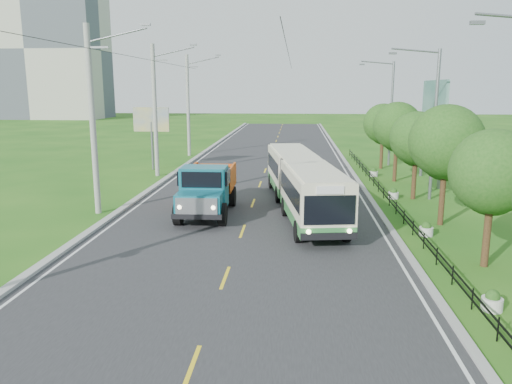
# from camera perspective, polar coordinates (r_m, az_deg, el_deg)

# --- Properties ---
(ground) EXTENTS (240.00, 240.00, 0.00)m
(ground) POSITION_cam_1_polar(r_m,az_deg,el_deg) (18.35, -3.54, -9.78)
(ground) COLOR #1E5714
(ground) RESTS_ON ground
(road) EXTENTS (14.00, 120.00, 0.02)m
(road) POSITION_cam_1_polar(r_m,az_deg,el_deg) (37.58, 0.69, 1.46)
(road) COLOR #28282B
(road) RESTS_ON ground
(curb_left) EXTENTS (0.40, 120.00, 0.15)m
(curb_left) POSITION_cam_1_polar(r_m,az_deg,el_deg) (38.71, -10.01, 1.69)
(curb_left) COLOR #9E9E99
(curb_left) RESTS_ON ground
(curb_right) EXTENTS (0.30, 120.00, 0.10)m
(curb_right) POSITION_cam_1_polar(r_m,az_deg,el_deg) (37.79, 11.57, 1.34)
(curb_right) COLOR #9E9E99
(curb_right) RESTS_ON ground
(edge_line_left) EXTENTS (0.12, 120.00, 0.00)m
(edge_line_left) POSITION_cam_1_polar(r_m,az_deg,el_deg) (38.59, -9.22, 1.60)
(edge_line_left) COLOR silver
(edge_line_left) RESTS_ON road
(edge_line_right) EXTENTS (0.12, 120.00, 0.00)m
(edge_line_right) POSITION_cam_1_polar(r_m,az_deg,el_deg) (37.74, 10.82, 1.31)
(edge_line_right) COLOR silver
(edge_line_right) RESTS_ON road
(centre_dash) EXTENTS (0.12, 2.20, 0.00)m
(centre_dash) POSITION_cam_1_polar(r_m,az_deg,el_deg) (18.34, -3.55, -9.71)
(centre_dash) COLOR yellow
(centre_dash) RESTS_ON road
(railing_right) EXTENTS (0.04, 40.00, 0.60)m
(railing_right) POSITION_cam_1_polar(r_m,az_deg,el_deg) (32.04, 14.38, -0.19)
(railing_right) COLOR black
(railing_right) RESTS_ON ground
(pole_near) EXTENTS (3.51, 0.32, 10.00)m
(pole_near) POSITION_cam_1_polar(r_m,az_deg,el_deg) (28.07, -18.12, 7.85)
(pole_near) COLOR gray
(pole_near) RESTS_ON ground
(pole_mid) EXTENTS (3.51, 0.32, 10.00)m
(pole_mid) POSITION_cam_1_polar(r_m,az_deg,el_deg) (39.41, -11.43, 9.16)
(pole_mid) COLOR gray
(pole_mid) RESTS_ON ground
(pole_far) EXTENTS (3.51, 0.32, 10.00)m
(pole_far) POSITION_cam_1_polar(r_m,az_deg,el_deg) (51.06, -7.73, 9.83)
(pole_far) COLOR gray
(pole_far) RESTS_ON ground
(tree_second) EXTENTS (3.18, 3.26, 5.30)m
(tree_second) POSITION_cam_1_polar(r_m,az_deg,el_deg) (20.68, 25.43, 1.68)
(tree_second) COLOR #382314
(tree_second) RESTS_ON ground
(tree_third) EXTENTS (3.60, 3.62, 6.00)m
(tree_third) POSITION_cam_1_polar(r_m,az_deg,el_deg) (26.25, 20.94, 4.99)
(tree_third) COLOR #382314
(tree_third) RESTS_ON ground
(tree_fourth) EXTENTS (3.24, 3.31, 5.40)m
(tree_fourth) POSITION_cam_1_polar(r_m,az_deg,el_deg) (32.06, 17.92, 5.57)
(tree_fourth) COLOR #382314
(tree_fourth) RESTS_ON ground
(tree_fifth) EXTENTS (3.48, 3.52, 5.80)m
(tree_fifth) POSITION_cam_1_polar(r_m,az_deg,el_deg) (37.88, 15.88, 6.97)
(tree_fifth) COLOR #382314
(tree_fifth) RESTS_ON ground
(tree_back) EXTENTS (3.30, 3.36, 5.50)m
(tree_back) POSITION_cam_1_polar(r_m,az_deg,el_deg) (43.78, 14.35, 7.37)
(tree_back) COLOR #382314
(tree_back) RESTS_ON ground
(streetlight_mid) EXTENTS (3.02, 0.20, 9.07)m
(streetlight_mid) POSITION_cam_1_polar(r_m,az_deg,el_deg) (32.02, 19.50, 7.83)
(streetlight_mid) COLOR slate
(streetlight_mid) RESTS_ON ground
(streetlight_far) EXTENTS (3.02, 0.20, 9.07)m
(streetlight_far) POSITION_cam_1_polar(r_m,az_deg,el_deg) (45.67, 15.02, 9.08)
(streetlight_far) COLOR slate
(streetlight_far) RESTS_ON ground
(planter_front) EXTENTS (0.64, 0.64, 0.67)m
(planter_front) POSITION_cam_1_polar(r_m,az_deg,el_deg) (17.36, 25.39, -11.23)
(planter_front) COLOR silver
(planter_front) RESTS_ON ground
(planter_near) EXTENTS (0.64, 0.64, 0.67)m
(planter_near) POSITION_cam_1_polar(r_m,az_deg,el_deg) (24.57, 18.87, -4.10)
(planter_near) COLOR silver
(planter_near) RESTS_ON ground
(planter_mid) EXTENTS (0.64, 0.64, 0.67)m
(planter_mid) POSITION_cam_1_polar(r_m,az_deg,el_deg) (32.15, 15.43, -0.23)
(planter_mid) COLOR silver
(planter_mid) RESTS_ON ground
(planter_far) EXTENTS (0.64, 0.64, 0.67)m
(planter_far) POSITION_cam_1_polar(r_m,az_deg,el_deg) (39.90, 13.31, 2.15)
(planter_far) COLOR silver
(planter_far) RESTS_ON ground
(billboard_left) EXTENTS (3.00, 0.20, 5.20)m
(billboard_left) POSITION_cam_1_polar(r_m,az_deg,el_deg) (42.70, -11.87, 7.67)
(billboard_left) COLOR slate
(billboard_left) RESTS_ON ground
(billboard_right) EXTENTS (0.24, 6.00, 7.30)m
(billboard_right) POSITION_cam_1_polar(r_m,az_deg,el_deg) (38.21, 19.68, 9.01)
(billboard_right) COLOR slate
(billboard_right) RESTS_ON ground
(apartment_near) EXTENTS (28.00, 14.00, 30.00)m
(apartment_near) POSITION_cam_1_polar(r_m,az_deg,el_deg) (126.05, -23.43, 14.60)
(apartment_near) COLOR #B7B2A3
(apartment_near) RESTS_ON ground
(bus) EXTENTS (4.54, 15.08, 2.88)m
(bus) POSITION_cam_1_polar(r_m,az_deg,el_deg) (28.01, 5.22, 1.43)
(bus) COLOR #317A3A
(bus) RESTS_ON ground
(dump_truck) EXTENTS (2.67, 6.62, 2.76)m
(dump_truck) POSITION_cam_1_polar(r_m,az_deg,el_deg) (27.01, -5.59, 0.68)
(dump_truck) COLOR #136475
(dump_truck) RESTS_ON ground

